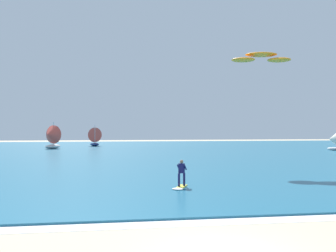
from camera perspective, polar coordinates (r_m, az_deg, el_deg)
name	(u,v)px	position (r m, az deg, el deg)	size (l,w,h in m)	color
ocean	(137,151)	(58.90, -5.16, -4.07)	(160.00, 90.00, 0.10)	#1E607F
shoreline_foam	(149,219)	(14.62, -3.18, -14.99)	(95.72, 2.75, 0.01)	white
kitesurfer	(181,178)	(21.41, 2.13, -8.47)	(1.31, 2.01, 1.67)	yellow
kite	(261,58)	(33.18, 15.07, 10.79)	(5.59, 2.43, 0.82)	orange
sailboat_mid_right	(51,137)	(67.49, -18.72, -1.66)	(3.88, 4.37, 4.87)	silver
sailboat_anchored_offshore	(94,136)	(76.55, -12.14, -1.69)	(3.55, 3.98, 4.45)	navy
sailboat_mid_left	(334,141)	(65.19, 25.63, -2.21)	(3.18, 3.01, 3.54)	silver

